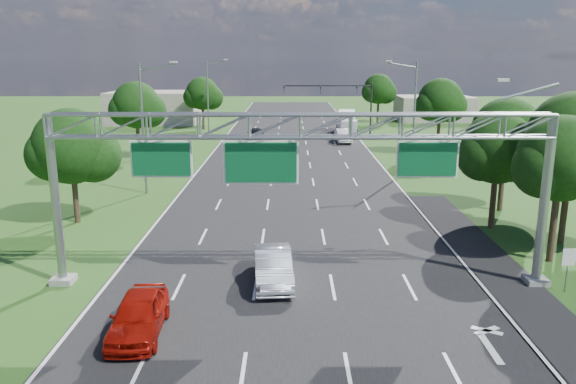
{
  "coord_description": "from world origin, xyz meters",
  "views": [
    {
      "loc": [
        -0.2,
        -12.94,
        10.51
      ],
      "look_at": [
        -0.3,
        15.53,
        3.61
      ],
      "focal_mm": 35.0,
      "sensor_mm": 36.0,
      "label": 1
    }
  ],
  "objects_px": {
    "regulatory_sign": "(568,261)",
    "box_truck": "(347,123)",
    "traffic_signal": "(346,96)",
    "sign_gantry": "(302,139)",
    "red_coupe": "(138,315)",
    "silver_sedan": "(273,266)"
  },
  "relations": [
    {
      "from": "box_truck",
      "to": "silver_sedan",
      "type": "bearing_deg",
      "value": -91.91
    },
    {
      "from": "sign_gantry",
      "to": "traffic_signal",
      "type": "bearing_deg",
      "value": 82.32
    },
    {
      "from": "red_coupe",
      "to": "box_truck",
      "type": "relative_size",
      "value": 0.58
    },
    {
      "from": "sign_gantry",
      "to": "traffic_signal",
      "type": "xyz_separation_m",
      "value": [
        7.15,
        53.0,
        -1.72
      ]
    },
    {
      "from": "sign_gantry",
      "to": "traffic_signal",
      "type": "relative_size",
      "value": 1.92
    },
    {
      "from": "regulatory_sign",
      "to": "red_coupe",
      "type": "bearing_deg",
      "value": -167.67
    },
    {
      "from": "traffic_signal",
      "to": "red_coupe",
      "type": "distance_m",
      "value": 59.77
    },
    {
      "from": "traffic_signal",
      "to": "box_truck",
      "type": "bearing_deg",
      "value": 72.0
    },
    {
      "from": "regulatory_sign",
      "to": "traffic_signal",
      "type": "relative_size",
      "value": 0.17
    },
    {
      "from": "red_coupe",
      "to": "box_truck",
      "type": "height_order",
      "value": "box_truck"
    },
    {
      "from": "sign_gantry",
      "to": "box_truck",
      "type": "relative_size",
      "value": 2.91
    },
    {
      "from": "traffic_signal",
      "to": "box_truck",
      "type": "distance_m",
      "value": 3.9
    },
    {
      "from": "box_truck",
      "to": "regulatory_sign",
      "type": "bearing_deg",
      "value": -77.88
    },
    {
      "from": "sign_gantry",
      "to": "box_truck",
      "type": "distance_m",
      "value": 54.85
    },
    {
      "from": "sign_gantry",
      "to": "traffic_signal",
      "type": "distance_m",
      "value": 53.51
    },
    {
      "from": "regulatory_sign",
      "to": "traffic_signal",
      "type": "distance_m",
      "value": 54.37
    },
    {
      "from": "regulatory_sign",
      "to": "box_truck",
      "type": "xyz_separation_m",
      "value": [
        -4.58,
        55.08,
        -0.08
      ]
    },
    {
      "from": "sign_gantry",
      "to": "red_coupe",
      "type": "relative_size",
      "value": 5.0
    },
    {
      "from": "traffic_signal",
      "to": "sign_gantry",
      "type": "bearing_deg",
      "value": -97.68
    },
    {
      "from": "red_coupe",
      "to": "regulatory_sign",
      "type": "bearing_deg",
      "value": 9.31
    },
    {
      "from": "regulatory_sign",
      "to": "sign_gantry",
      "type": "bearing_deg",
      "value": 175.17
    },
    {
      "from": "regulatory_sign",
      "to": "box_truck",
      "type": "bearing_deg",
      "value": 94.75
    }
  ]
}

